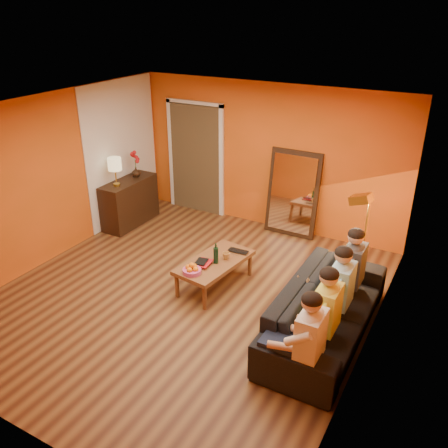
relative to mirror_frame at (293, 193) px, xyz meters
The scene contains 27 objects.
room_shell 2.39m from the mirror_frame, 103.68° to the right, with size 5.00×5.50×2.60m.
white_accent 3.21m from the mirror_frame, 163.83° to the right, with size 0.02×1.90×2.58m, color white.
doorway_recess 2.08m from the mirror_frame, behind, with size 1.06×0.30×2.10m, color #3F2D19.
door_jamb_left 2.64m from the mirror_frame, behind, with size 0.08×0.06×2.20m, color white.
door_jamb_right 1.51m from the mirror_frame, behind, with size 0.08×0.06×2.20m, color white.
door_header 2.46m from the mirror_frame, behind, with size 1.22×0.06×0.08m, color white.
mirror_frame is the anchor object (origin of this frame).
mirror_glass 0.04m from the mirror_frame, 90.00° to the right, with size 0.78×0.02×1.36m, color white.
sideboard 3.01m from the mirror_frame, 158.84° to the right, with size 0.44×1.18×0.85m, color black.
table_lamp 3.13m from the mirror_frame, 153.68° to the right, with size 0.24×0.24×0.51m, color beige, non-canonical shape.
sofa 2.93m from the mirror_frame, 60.00° to the right, with size 0.95×2.43×0.71m, color black.
coffee_table 2.29m from the mirror_frame, 98.13° to the right, with size 0.62×1.22×0.42m, color brown, non-canonical shape.
floor_lamp 1.98m from the mirror_frame, 38.64° to the right, with size 0.30×0.24×1.44m, color gold, non-canonical shape.
dog 2.85m from the mirror_frame, 66.09° to the right, with size 0.40×0.62×0.73m, color olive, non-canonical shape.
person_far_left 3.85m from the mirror_frame, 65.78° to the right, with size 0.70×0.44×1.22m, color silver, non-canonical shape.
person_mid_left 3.36m from the mirror_frame, 61.92° to the right, with size 0.70×0.44×1.22m, color #DED74A, non-canonical shape.
person_mid_right 2.89m from the mirror_frame, 56.77° to the right, with size 0.70×0.44×1.22m, color #93C6E4, non-canonical shape.
person_far_right 2.45m from the mirror_frame, 49.68° to the right, with size 0.70×0.44×1.22m, color #36373B, non-canonical shape.
fruit_bowl 2.70m from the mirror_frame, 98.89° to the right, with size 0.26×0.26×0.16m, color #BE437D, non-canonical shape.
wine_bottle 2.27m from the mirror_frame, 96.70° to the right, with size 0.07×0.07×0.31m, color black.
tumbler 2.11m from the mirror_frame, 95.34° to the right, with size 0.11×0.11×0.10m, color #B27F3F.
laptop 1.88m from the mirror_frame, 94.16° to the right, with size 0.31×0.20×0.02m, color black.
book_lower 2.47m from the mirror_frame, 101.64° to the right, with size 0.16×0.22×0.02m, color black.
book_mid 2.46m from the mirror_frame, 101.45° to the right, with size 0.19×0.27×0.02m, color #AE1319.
book_upper 2.48m from the mirror_frame, 101.59° to the right, with size 0.15×0.21×0.02m, color black.
vase 2.92m from the mirror_frame, 163.43° to the right, with size 0.17×0.17×0.18m, color black.
flowers 2.95m from the mirror_frame, 163.43° to the right, with size 0.17×0.17×0.51m, color #AE1319, non-canonical shape.
Camera 1 is at (3.24, -4.71, 3.81)m, focal length 38.00 mm.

